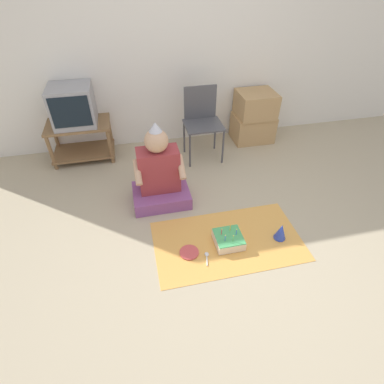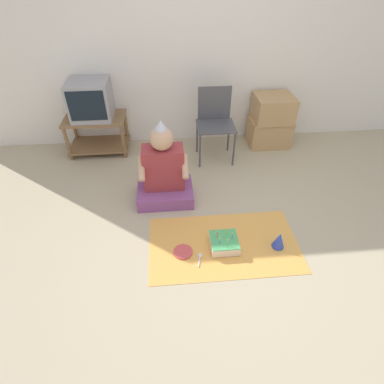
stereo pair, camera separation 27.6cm
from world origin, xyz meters
name	(u,v)px [view 2 (the right image)]	position (x,y,z in m)	size (l,w,h in m)	color
ground_plane	(231,249)	(0.00, 0.00, 0.00)	(16.00, 16.00, 0.00)	tan
wall_back	(206,39)	(0.00, 2.09, 1.27)	(6.40, 0.06, 2.55)	white
tv_stand	(97,131)	(-1.40, 1.82, 0.28)	(0.74, 0.46, 0.47)	olive
tv	(90,100)	(-1.40, 1.83, 0.70)	(0.47, 0.45, 0.44)	#99999E
folding_chair	(215,119)	(0.07, 1.58, 0.51)	(0.45, 0.39, 0.86)	#4C4C51
cardboard_box_stack	(271,121)	(0.85, 1.81, 0.33)	(0.53, 0.44, 0.67)	tan
person_seated	(164,174)	(-0.57, 0.79, 0.31)	(0.58, 0.43, 0.89)	#8C4C8C
party_cloth	(224,244)	(-0.05, 0.06, 0.00)	(1.35, 0.77, 0.01)	#EFA84C
birthday_cake	(224,243)	(-0.06, 0.04, 0.05)	(0.25, 0.25, 0.16)	#F4E0C6
party_hat_blue	(279,240)	(0.43, -0.01, 0.09)	(0.11, 0.11, 0.17)	blue
paper_plate	(183,251)	(-0.43, 0.00, 0.01)	(0.17, 0.17, 0.01)	#D84C4C
plastic_spoon_near	(200,257)	(-0.29, -0.07, 0.01)	(0.05, 0.14, 0.01)	white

